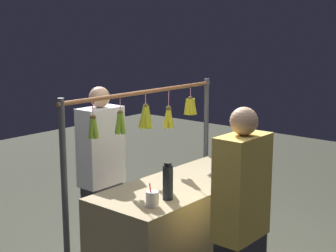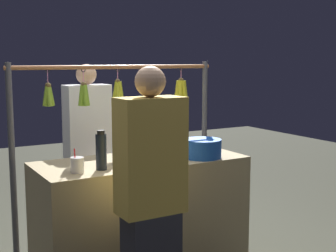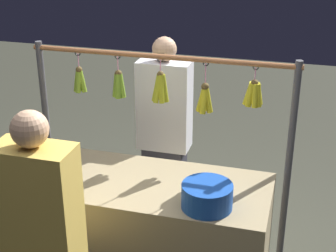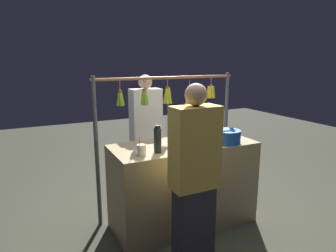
# 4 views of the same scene
# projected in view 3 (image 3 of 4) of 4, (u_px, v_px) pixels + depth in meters

# --- Properties ---
(market_counter) EXTENTS (1.52, 0.64, 0.91)m
(market_counter) POSITION_uv_depth(u_px,v_px,m) (144.00, 245.00, 3.24)
(market_counter) COLOR tan
(market_counter) RESTS_ON ground
(display_rack) EXTENTS (1.71, 0.12, 1.62)m
(display_rack) POSITION_uv_depth(u_px,v_px,m) (165.00, 123.00, 3.30)
(display_rack) COLOR #4C4C51
(display_rack) RESTS_ON ground
(water_bottle) EXTENTS (0.07, 0.07, 0.26)m
(water_bottle) POSITION_uv_depth(u_px,v_px,m) (73.00, 167.00, 2.96)
(water_bottle) COLOR black
(water_bottle) RESTS_ON market_counter
(blue_bucket) EXTENTS (0.28, 0.28, 0.14)m
(blue_bucket) POSITION_uv_depth(u_px,v_px,m) (207.00, 196.00, 2.77)
(blue_bucket) COLOR #1748AB
(blue_bucket) RESTS_ON market_counter
(drink_cup) EXTENTS (0.09, 0.09, 0.16)m
(drink_cup) POSITION_uv_depth(u_px,v_px,m) (47.00, 175.00, 3.03)
(drink_cup) COLOR silver
(drink_cup) RESTS_ON market_counter
(vendor_person) EXTENTS (0.38, 0.21, 1.59)m
(vendor_person) POSITION_uv_depth(u_px,v_px,m) (165.00, 143.00, 3.85)
(vendor_person) COLOR #2D2D38
(vendor_person) RESTS_ON ground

